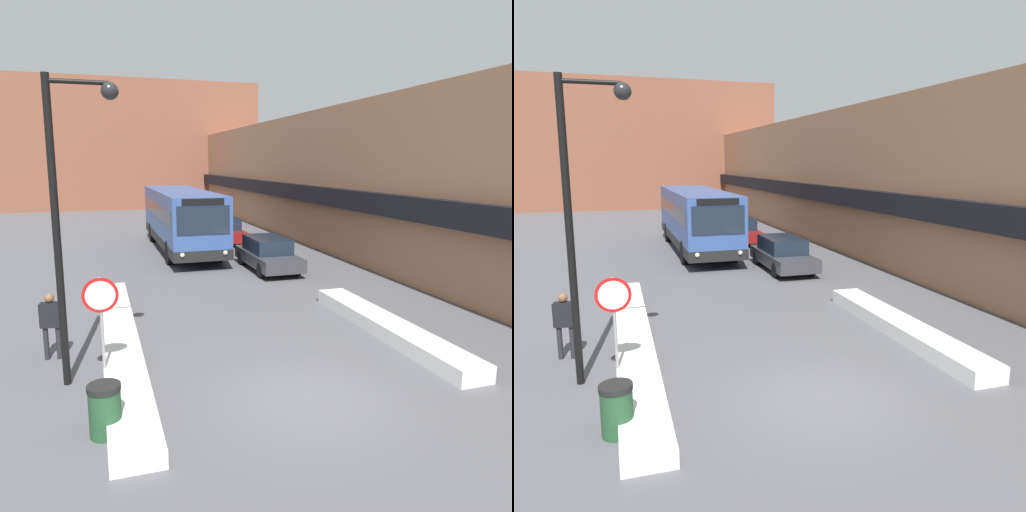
% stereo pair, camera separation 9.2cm
% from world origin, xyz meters
% --- Properties ---
extents(ground_plane, '(160.00, 160.00, 0.00)m').
position_xyz_m(ground_plane, '(0.00, 0.00, 0.00)').
color(ground_plane, '#515156').
extents(building_row_right, '(5.50, 60.00, 7.53)m').
position_xyz_m(building_row_right, '(9.97, 24.00, 3.75)').
color(building_row_right, '#996B4C').
rests_on(building_row_right, ground_plane).
extents(building_backdrop_far, '(26.00, 8.00, 12.93)m').
position_xyz_m(building_backdrop_far, '(0.00, 47.57, 6.47)').
color(building_backdrop_far, brown).
rests_on(building_backdrop_far, ground_plane).
extents(snow_bank_left, '(0.90, 11.63, 0.32)m').
position_xyz_m(snow_bank_left, '(-3.60, 4.31, 0.16)').
color(snow_bank_left, silver).
rests_on(snow_bank_left, ground_plane).
extents(snow_bank_right, '(0.90, 7.17, 0.41)m').
position_xyz_m(snow_bank_right, '(3.60, 2.98, 0.21)').
color(snow_bank_right, silver).
rests_on(snow_bank_right, ground_plane).
extents(city_bus, '(2.68, 11.95, 3.27)m').
position_xyz_m(city_bus, '(0.36, 18.22, 1.79)').
color(city_bus, '#335193').
rests_on(city_bus, ground_plane).
extents(parked_car_front, '(1.83, 4.68, 1.47)m').
position_xyz_m(parked_car_front, '(3.20, 12.07, 0.74)').
color(parked_car_front, '#38383D').
rests_on(parked_car_front, ground_plane).
extents(parked_car_back, '(1.90, 4.57, 1.50)m').
position_xyz_m(parked_car_back, '(3.20, 20.19, 0.75)').
color(parked_car_back, maroon).
rests_on(parked_car_back, ground_plane).
extents(stop_sign, '(0.76, 0.08, 2.36)m').
position_xyz_m(stop_sign, '(-4.03, 2.10, 1.71)').
color(stop_sign, gray).
rests_on(stop_sign, ground_plane).
extents(street_lamp, '(1.46, 0.36, 6.47)m').
position_xyz_m(street_lamp, '(-4.53, 2.28, 4.00)').
color(street_lamp, black).
rests_on(street_lamp, ground_plane).
extents(pedestrian, '(0.54, 0.26, 1.66)m').
position_xyz_m(pedestrian, '(-5.21, 3.88, 1.00)').
color(pedestrian, '#232328').
rests_on(pedestrian, ground_plane).
extents(trash_bin, '(0.59, 0.59, 0.95)m').
position_xyz_m(trash_bin, '(-4.06, -0.15, 0.48)').
color(trash_bin, '#234C2D').
rests_on(trash_bin, ground_plane).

